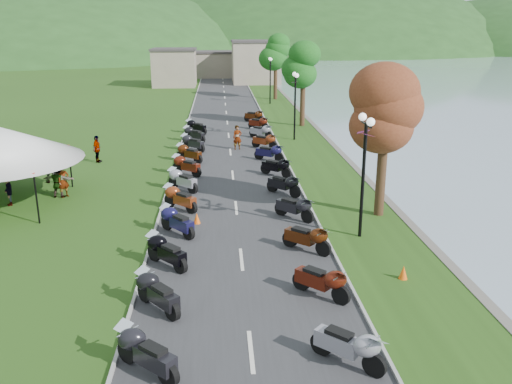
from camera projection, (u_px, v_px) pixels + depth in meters
name	position (u px, v px, depth m)	size (l,w,h in m)	color
road	(229.00, 135.00, 43.13)	(7.00, 120.00, 0.02)	#353537
hills_backdrop	(220.00, 50.00, 195.71)	(360.00, 120.00, 76.00)	#285621
far_building	(210.00, 65.00, 85.18)	(18.00, 16.00, 5.00)	gray
moto_row_left	(172.00, 237.00, 21.00)	(2.60, 49.89, 1.10)	#331411
moto_row_right	(282.00, 185.00, 27.87)	(2.60, 46.58, 1.10)	#331411
tree_lakeside	(384.00, 129.00, 23.89)	(2.89, 2.89, 8.03)	#1E671B
pedestrian_a	(65.00, 197.00, 27.70)	(0.62, 0.45, 1.70)	slate
pedestrian_b	(51.00, 182.00, 30.29)	(0.90, 0.49, 1.85)	slate
pedestrian_c	(10.00, 205.00, 26.40)	(1.04, 0.43, 1.61)	slate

